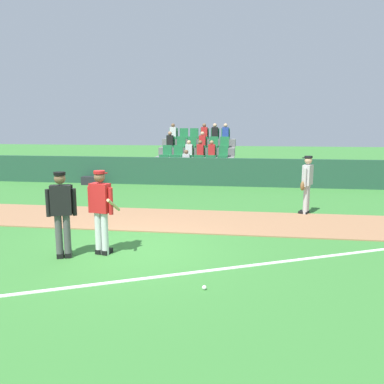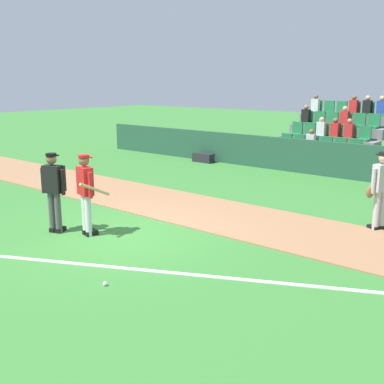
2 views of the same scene
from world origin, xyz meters
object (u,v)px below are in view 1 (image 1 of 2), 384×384
Objects in this scene: umpire_home_plate at (62,210)px; runner_grey_jersey at (307,183)px; batter_red_jersey at (101,209)px; equipment_bag at (92,181)px; baseball at (204,288)px.

runner_grey_jersey is (5.41, 4.65, -0.04)m from umpire_home_plate.
umpire_home_plate is at bearing -156.48° from batter_red_jersey.
batter_red_jersey is 9.83m from equipment_bag.
equipment_bag is at bearing 151.68° from runner_grey_jersey.
batter_red_jersey is 2.89m from baseball.
equipment_bag is (-3.21, 9.29, -0.82)m from umpire_home_plate.
runner_grey_jersey is at bearing 67.52° from baseball.
umpire_home_plate reaches higher than baseball.
umpire_home_plate is 23.78× the size of baseball.
baseball is at bearing -59.27° from equipment_bag.
batter_red_jersey is at bearing -66.46° from equipment_bag.
equipment_bag reaches higher than baseball.
runner_grey_jersey reaches higher than equipment_bag.
batter_red_jersey is at bearing 23.52° from umpire_home_plate.
batter_red_jersey is 1.00× the size of umpire_home_plate.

